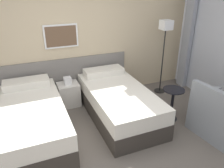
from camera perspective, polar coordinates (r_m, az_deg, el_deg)
ground_plane at (r=3.28m, az=0.54°, el=-18.79°), size 16.00×16.00×0.00m
wall_headboard at (r=4.43m, az=-10.20°, el=11.85°), size 10.00×0.10×2.70m
bed_near_door at (r=3.74m, az=-20.11°, el=-8.74°), size 0.99×1.97×0.69m
bed_near_window at (r=4.01m, az=1.56°, el=-4.70°), size 0.99×1.97×0.69m
nightstand at (r=4.47m, az=-11.22°, el=-2.55°), size 0.41×0.36×0.61m
floor_lamp at (r=4.74m, az=13.71°, el=12.35°), size 0.24×0.24×1.60m
side_table at (r=4.00m, az=15.56°, el=-3.81°), size 0.37×0.37×0.60m
armchair at (r=3.94m, az=26.55°, el=-8.05°), size 0.81×0.88×0.88m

